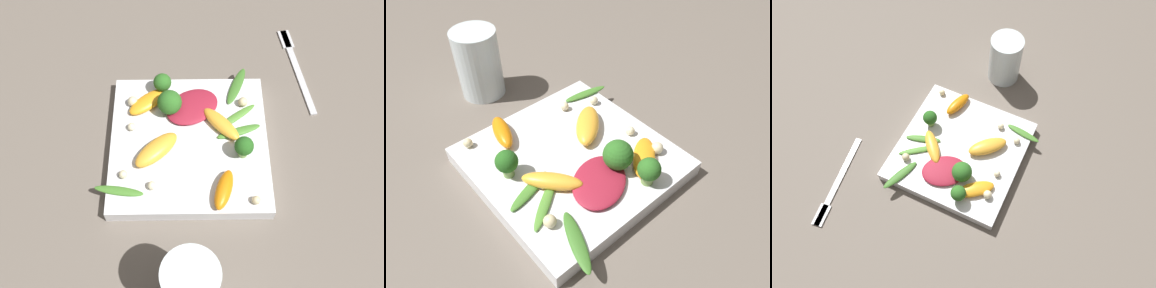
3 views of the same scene
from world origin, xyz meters
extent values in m
plane|color=#6B6056|center=(0.00, 0.00, 0.00)|extent=(2.40, 2.40, 0.00)
cube|color=white|center=(0.00, 0.00, 0.01)|extent=(0.24, 0.24, 0.02)
cylinder|color=silver|center=(0.00, -0.23, 0.06)|extent=(0.07, 0.07, 0.11)
cube|color=silver|center=(0.19, 0.16, 0.00)|extent=(0.04, 0.19, 0.01)
cube|color=silver|center=(0.18, 0.23, 0.00)|extent=(0.03, 0.05, 0.01)
ellipsoid|color=maroon|center=(0.01, 0.06, 0.03)|extent=(0.11, 0.10, 0.01)
ellipsoid|color=orange|center=(0.05, -0.09, 0.03)|extent=(0.04, 0.07, 0.02)
ellipsoid|color=orange|center=(-0.07, 0.07, 0.03)|extent=(0.08, 0.07, 0.02)
ellipsoid|color=#FCAD33|center=(-0.05, -0.02, 0.03)|extent=(0.08, 0.08, 0.02)
ellipsoid|color=#FCAD33|center=(0.05, 0.02, 0.03)|extent=(0.07, 0.07, 0.02)
cylinder|color=#7A9E51|center=(-0.03, 0.06, 0.03)|extent=(0.01, 0.01, 0.01)
sphere|color=#2D6B23|center=(-0.03, 0.06, 0.05)|extent=(0.04, 0.04, 0.04)
cylinder|color=#7A9E51|center=(-0.04, 0.10, 0.03)|extent=(0.02, 0.02, 0.02)
sphere|color=#2D6B23|center=(-0.04, 0.10, 0.05)|extent=(0.03, 0.03, 0.03)
cylinder|color=#84AD5B|center=(0.08, -0.03, 0.03)|extent=(0.01, 0.01, 0.02)
sphere|color=#26601E|center=(0.08, -0.03, 0.05)|extent=(0.03, 0.03, 0.03)
ellipsoid|color=#518E33|center=(0.07, 0.04, 0.03)|extent=(0.07, 0.06, 0.01)
ellipsoid|color=#47842D|center=(0.08, 0.01, 0.03)|extent=(0.07, 0.04, 0.01)
ellipsoid|color=#47842D|center=(-0.10, -0.09, 0.03)|extent=(0.07, 0.03, 0.01)
ellipsoid|color=#3D7528|center=(0.08, 0.10, 0.03)|extent=(0.05, 0.08, 0.01)
sphere|color=beige|center=(-0.10, -0.06, 0.03)|extent=(0.01, 0.01, 0.01)
sphere|color=beige|center=(-0.05, -0.08, 0.03)|extent=(0.01, 0.01, 0.01)
sphere|color=beige|center=(-0.09, 0.02, 0.03)|extent=(0.01, 0.01, 0.01)
sphere|color=beige|center=(0.09, 0.07, 0.03)|extent=(0.02, 0.02, 0.02)
sphere|color=beige|center=(-0.09, 0.07, 0.03)|extent=(0.02, 0.02, 0.02)
sphere|color=beige|center=(0.09, -0.10, 0.03)|extent=(0.01, 0.01, 0.01)
camera|label=1|loc=(0.00, -0.36, 0.62)|focal=42.00mm
camera|label=2|loc=(0.22, 0.27, 0.39)|focal=35.00mm
camera|label=3|loc=(-0.16, 0.32, 0.69)|focal=35.00mm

